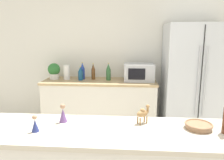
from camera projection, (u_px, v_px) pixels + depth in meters
name	position (u px, v px, depth m)	size (l,w,h in m)	color
wall_back	(116.00, 57.00, 3.84)	(8.00, 0.06, 2.55)	silver
back_counter	(100.00, 107.00, 3.70)	(1.86, 0.63, 0.92)	silver
refrigerator	(193.00, 83.00, 3.45)	(0.93, 0.70, 1.83)	silver
potted_plant	(54.00, 71.00, 3.69)	(0.21, 0.21, 0.27)	silver
paper_towel_roll	(67.00, 72.00, 3.67)	(0.11, 0.11, 0.24)	white
microwave	(139.00, 72.00, 3.55)	(0.48, 0.37, 0.28)	#B2B5BA
back_bottle_0	(93.00, 72.00, 3.66)	(0.06, 0.06, 0.27)	brown
back_bottle_1	(108.00, 72.00, 3.60)	(0.08, 0.08, 0.28)	#2D6033
back_bottle_2	(83.00, 71.00, 3.69)	(0.08, 0.08, 0.29)	navy
back_bottle_3	(81.00, 74.00, 3.60)	(0.08, 0.08, 0.23)	navy
fruit_bowl	(199.00, 126.00, 1.63)	(0.21, 0.21, 0.04)	#8C6647
camel_figurine	(143.00, 113.00, 1.72)	(0.12, 0.10, 0.15)	olive
wise_man_figurine_blue	(35.00, 124.00, 1.58)	(0.05, 0.05, 0.13)	navy
wise_man_figurine_crimson	(63.00, 114.00, 1.76)	(0.07, 0.07, 0.15)	#6B4784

